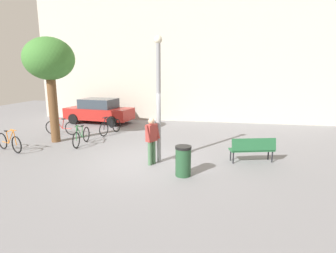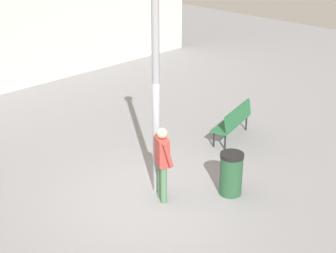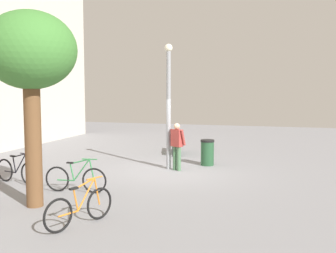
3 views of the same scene
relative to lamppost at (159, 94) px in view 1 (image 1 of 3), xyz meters
The scene contains 12 objects.
ground_plane 2.51m from the lamppost, 154.64° to the right, with size 36.00×36.00×0.00m, color gray.
building_facade 9.50m from the lamppost, 92.35° to the left, with size 19.58×2.00×9.51m, color beige.
lamppost is the anchor object (origin of this frame).
person_by_lamppost 1.56m from the lamppost, 116.10° to the right, with size 0.48×0.63×1.67m.
park_bench 3.90m from the lamppost, ahead, with size 1.67×0.87×0.92m.
plaza_tree 5.82m from the lamppost, 160.78° to the left, with size 2.21×2.21×4.74m.
bicycle_green 4.69m from the lamppost, 158.20° to the left, with size 0.20×1.81×0.97m.
bicycle_orange 6.68m from the lamppost, behind, with size 1.69×0.73×0.97m.
bicycle_red 7.06m from the lamppost, 151.35° to the left, with size 1.81×0.10×0.97m.
bicycle_black 5.54m from the lamppost, 132.22° to the left, with size 0.50×1.77×0.97m.
parked_car_red 8.66m from the lamppost, 128.96° to the left, with size 4.38×2.21×1.55m.
trash_bin 2.55m from the lamppost, 49.10° to the right, with size 0.51×0.51×0.97m.
Camera 1 is at (2.44, -9.09, 3.27)m, focal length 28.88 mm.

